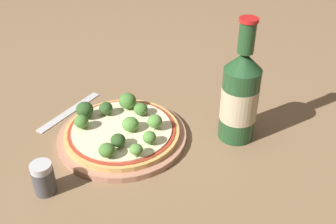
# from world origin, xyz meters

# --- Properties ---
(ground_plane) EXTENTS (3.00, 3.00, 0.00)m
(ground_plane) POSITION_xyz_m (0.00, 0.00, 0.00)
(ground_plane) COLOR #846647
(plate) EXTENTS (0.25, 0.25, 0.01)m
(plate) POSITION_xyz_m (0.01, -0.01, 0.01)
(plate) COLOR tan
(plate) RESTS_ON ground_plane
(pizza) EXTENTS (0.22, 0.22, 0.01)m
(pizza) POSITION_xyz_m (0.01, -0.01, 0.02)
(pizza) COLOR tan
(pizza) RESTS_ON plate
(broccoli_floret_0) EXTENTS (0.03, 0.03, 0.03)m
(broccoli_floret_0) POSITION_xyz_m (0.01, 0.05, 0.04)
(broccoli_floret_0) COLOR #6B8E51
(broccoli_floret_0) RESTS_ON pizza
(broccoli_floret_1) EXTENTS (0.04, 0.04, 0.03)m
(broccoli_floret_1) POSITION_xyz_m (-0.03, 0.05, 0.04)
(broccoli_floret_1) COLOR #6B8E51
(broccoli_floret_1) RESTS_ON pizza
(broccoli_floret_2) EXTENTS (0.03, 0.03, 0.03)m
(broccoli_floret_2) POSITION_xyz_m (-0.05, 0.01, 0.04)
(broccoli_floret_2) COLOR #6B8E51
(broccoli_floret_2) RESTS_ON pizza
(broccoli_floret_3) EXTENTS (0.03, 0.03, 0.03)m
(broccoli_floret_3) POSITION_xyz_m (0.03, -0.00, 0.04)
(broccoli_floret_3) COLOR #6B8E51
(broccoli_floret_3) RESTS_ON pizza
(broccoli_floret_4) EXTENTS (0.02, 0.02, 0.03)m
(broccoli_floret_4) POSITION_xyz_m (0.09, -0.01, 0.04)
(broccoli_floret_4) COLOR #6B8E51
(broccoli_floret_4) RESTS_ON pizza
(broccoli_floret_5) EXTENTS (0.03, 0.03, 0.03)m
(broccoli_floret_5) POSITION_xyz_m (0.05, -0.05, 0.04)
(broccoli_floret_5) COLOR #6B8E51
(broccoli_floret_5) RESTS_ON pizza
(broccoli_floret_6) EXTENTS (0.03, 0.03, 0.03)m
(broccoli_floret_6) POSITION_xyz_m (-0.05, -0.06, 0.04)
(broccoli_floret_6) COLOR #6B8E51
(broccoli_floret_6) RESTS_ON pizza
(broccoli_floret_7) EXTENTS (0.02, 0.02, 0.02)m
(broccoli_floret_7) POSITION_xyz_m (0.09, -0.05, 0.04)
(broccoli_floret_7) COLOR #6B8E51
(broccoli_floret_7) RESTS_ON pizza
(broccoli_floret_8) EXTENTS (0.03, 0.03, 0.03)m
(broccoli_floret_8) POSITION_xyz_m (0.06, 0.03, 0.04)
(broccoli_floret_8) COLOR #6B8E51
(broccoli_floret_8) RESTS_ON pizza
(broccoli_floret_9) EXTENTS (0.03, 0.03, 0.03)m
(broccoli_floret_9) POSITION_xyz_m (0.05, -0.08, 0.04)
(broccoli_floret_9) COLOR #6B8E51
(broccoli_floret_9) RESTS_ON pizza
(broccoli_floret_10) EXTENTS (0.03, 0.03, 0.04)m
(broccoli_floret_10) POSITION_xyz_m (-0.07, -0.03, 0.05)
(broccoli_floret_10) COLOR #6B8E51
(broccoli_floret_10) RESTS_ON pizza
(beer_bottle) EXTENTS (0.07, 0.07, 0.24)m
(beer_bottle) POSITION_xyz_m (0.18, 0.14, 0.09)
(beer_bottle) COLOR #234C28
(beer_bottle) RESTS_ON ground_plane
(pepper_shaker) EXTENTS (0.04, 0.04, 0.06)m
(pepper_shaker) POSITION_xyz_m (0.01, -0.19, 0.03)
(pepper_shaker) COLOR #4C4C51
(pepper_shaker) RESTS_ON ground_plane
(fork) EXTENTS (0.04, 0.18, 0.00)m
(fork) POSITION_xyz_m (-0.14, -0.01, 0.00)
(fork) COLOR silver
(fork) RESTS_ON ground_plane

